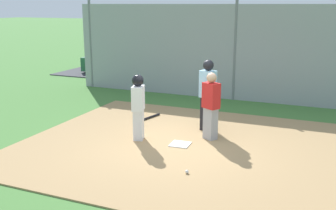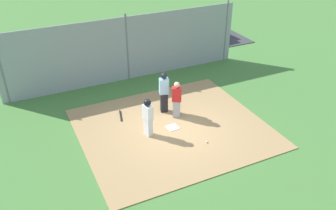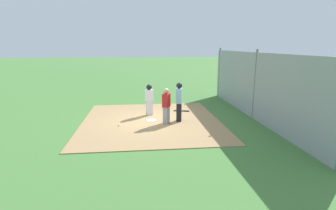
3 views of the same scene
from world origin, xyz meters
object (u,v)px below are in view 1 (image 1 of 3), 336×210
object	(u,v)px
umpire	(208,93)
runner	(138,103)
catcher	(211,105)
baseball	(187,172)
home_plate	(180,144)
baseball_bat	(150,117)
parked_car_green	(128,60)

from	to	relation	value
umpire	runner	bearing A→B (deg)	-30.06
catcher	baseball	size ratio (longest dim) A/B	21.88
home_plate	catcher	distance (m)	1.18
home_plate	runner	bearing A→B (deg)	1.74
umpire	baseball_bat	distance (m)	2.10
umpire	parked_car_green	xyz separation A→B (m)	(6.19, -7.17, -0.39)
baseball_bat	runner	bearing A→B (deg)	31.05
umpire	runner	distance (m)	1.86
parked_car_green	baseball_bat	bearing A→B (deg)	-65.83
runner	baseball_bat	distance (m)	2.02
umpire	runner	xyz separation A→B (m)	(1.29, 1.33, -0.08)
catcher	runner	xyz separation A→B (m)	(1.57, 0.70, 0.05)
umpire	parked_car_green	bearing A→B (deg)	-125.07
home_plate	baseball_bat	bearing A→B (deg)	-47.16
runner	parked_car_green	world-z (taller)	runner
catcher	parked_car_green	bearing A→B (deg)	-110.52
baseball	parked_car_green	size ratio (longest dim) A/B	0.02
baseball	catcher	bearing A→B (deg)	-84.81
home_plate	parked_car_green	distance (m)	10.37
runner	parked_car_green	distance (m)	9.81
runner	umpire	bearing A→B (deg)	29.11
home_plate	baseball_bat	xyz separation A→B (m)	(1.59, -1.72, 0.02)
runner	baseball	size ratio (longest dim) A/B	21.33
baseball	baseball_bat	bearing A→B (deg)	-54.15
runner	home_plate	bearing A→B (deg)	-14.95
baseball_bat	baseball	distance (m)	3.93
umpire	baseball_bat	size ratio (longest dim) A/B	2.17
catcher	baseball_bat	xyz separation A→B (m)	(2.11, -1.05, -0.81)
parked_car_green	umpire	bearing A→B (deg)	-57.90
umpire	baseball_bat	bearing A→B (deg)	-88.81
catcher	baseball	xyz separation A→B (m)	(-0.19, 2.13, -0.80)
catcher	umpire	world-z (taller)	umpire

